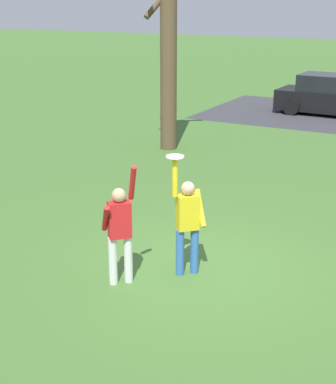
{
  "coord_description": "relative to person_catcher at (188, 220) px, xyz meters",
  "views": [
    {
      "loc": [
        3.95,
        -8.36,
        4.5
      ],
      "look_at": [
        -0.46,
        -0.23,
        1.39
      ],
      "focal_mm": 54.29,
      "sensor_mm": 36.0,
      "label": 1
    }
  ],
  "objects": [
    {
      "name": "ground_plane",
      "position": [
        0.06,
        0.29,
        -0.98
      ],
      "size": [
        120.0,
        120.0,
        0.0
      ],
      "primitive_type": "plane",
      "color": "#426B2D"
    },
    {
      "name": "person_catcher",
      "position": [
        0.0,
        0.0,
        0.0
      ],
      "size": [
        0.55,
        0.56,
        2.08
      ],
      "rotation": [
        0.0,
        0.0,
        -2.34
      ],
      "color": "#3366B7",
      "rests_on": "ground_plane"
    },
    {
      "name": "person_defender",
      "position": [
        -0.81,
        -0.83,
        -0.0
      ],
      "size": [
        0.65,
        0.66,
        2.05
      ],
      "rotation": [
        0.0,
        0.0,
        0.8
      ],
      "color": "silver",
      "rests_on": "ground_plane"
    },
    {
      "name": "frisbee_disc",
      "position": [
        -0.16,
        -0.16,
        1.11
      ],
      "size": [
        0.29,
        0.29,
        0.02
      ],
      "primitive_type": "cylinder",
      "color": "white",
      "rests_on": "person_catcher"
    },
    {
      "name": "parked_car_black",
      "position": [
        -1.41,
        15.5,
        -0.25
      ],
      "size": [
        4.15,
        2.14,
        1.59
      ],
      "rotation": [
        0.0,
        0.0,
        -0.03
      ],
      "color": "black",
      "rests_on": "ground_plane"
    },
    {
      "name": "bare_tree_tall",
      "position": [
        -4.45,
        7.48,
        2.33
      ],
      "size": [
        1.75,
        1.85,
        6.88
      ],
      "color": "brown",
      "rests_on": "ground_plane"
    }
  ]
}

